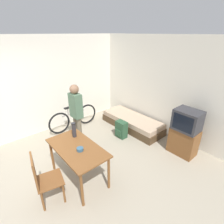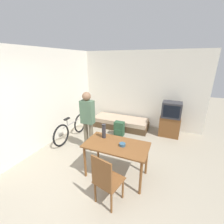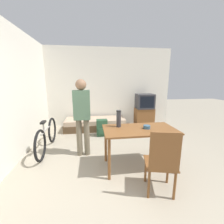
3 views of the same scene
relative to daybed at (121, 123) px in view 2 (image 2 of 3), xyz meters
The scene contains 12 objects.
ground_plane 3.24m from the daybed, 84.40° to the right, with size 20.00×20.00×0.00m, color #9E937F.
wall_back 1.31m from the daybed, 57.39° to the left, with size 4.84×0.06×2.70m.
wall_left 2.44m from the daybed, 139.81° to the right, with size 0.06×4.68×2.70m.
daybed is the anchor object (origin of this frame).
tv 1.73m from the daybed, ahead, with size 0.62×0.44×1.15m.
dining_table 2.51m from the daybed, 72.63° to the right, with size 1.30×0.70×0.76m.
wooden_chair 3.21m from the daybed, 74.96° to the right, with size 0.51×0.51×0.99m.
bicycle 1.81m from the daybed, 130.00° to the right, with size 0.08×1.61×0.75m.
person_standing 1.92m from the daybed, 100.20° to the right, with size 0.34×0.22×1.64m.
thermos_flask 2.35m from the daybed, 80.16° to the right, with size 0.09×0.09×0.32m.
mate_bowl 2.59m from the daybed, 69.83° to the right, with size 0.12×0.12×0.06m.
backpack 0.66m from the daybed, 74.77° to the right, with size 0.31×0.24×0.48m.
Camera 2 is at (1.37, -1.61, 2.39)m, focal length 24.00 mm.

